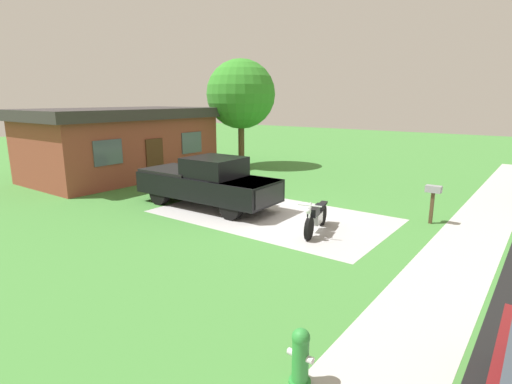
# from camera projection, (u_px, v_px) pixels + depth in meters

# --- Properties ---
(ground_plane) EXTENTS (80.00, 80.00, 0.00)m
(ground_plane) POSITION_uv_depth(u_px,v_px,m) (272.00, 215.00, 14.07)
(ground_plane) COLOR #438439
(driveway_pad) EXTENTS (4.66, 8.04, 0.01)m
(driveway_pad) POSITION_uv_depth(u_px,v_px,m) (272.00, 215.00, 14.07)
(driveway_pad) COLOR #B2B2B2
(driveway_pad) RESTS_ON ground
(sidewalk_strip) EXTENTS (36.00, 1.80, 0.01)m
(sidewalk_strip) POSITION_uv_depth(u_px,v_px,m) (460.00, 254.00, 10.58)
(sidewalk_strip) COLOR #BABAB5
(sidewalk_strip) RESTS_ON ground
(motorcycle) EXTENTS (2.18, 0.85, 1.09)m
(motorcycle) POSITION_uv_depth(u_px,v_px,m) (316.00, 217.00, 12.24)
(motorcycle) COLOR black
(motorcycle) RESTS_ON ground
(pickup_truck) EXTENTS (2.16, 5.68, 1.90)m
(pickup_truck) POSITION_uv_depth(u_px,v_px,m) (206.00, 182.00, 15.08)
(pickup_truck) COLOR black
(pickup_truck) RESTS_ON ground
(fire_hydrant) EXTENTS (0.32, 0.40, 0.87)m
(fire_hydrant) POSITION_uv_depth(u_px,v_px,m) (300.00, 357.00, 5.68)
(fire_hydrant) COLOR #2D8C38
(fire_hydrant) RESTS_ON ground
(mailbox) EXTENTS (0.26, 0.48, 1.26)m
(mailbox) POSITION_uv_depth(u_px,v_px,m) (433.00, 194.00, 12.97)
(mailbox) COLOR #4C3823
(mailbox) RESTS_ON ground
(shade_tree) EXTENTS (3.97, 3.97, 6.22)m
(shade_tree) POSITION_uv_depth(u_px,v_px,m) (241.00, 94.00, 23.30)
(shade_tree) COLOR brown
(shade_tree) RESTS_ON ground
(neighbor_house) EXTENTS (9.60, 5.60, 3.50)m
(neighbor_house) POSITION_uv_depth(u_px,v_px,m) (122.00, 142.00, 20.93)
(neighbor_house) COLOR brown
(neighbor_house) RESTS_ON ground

